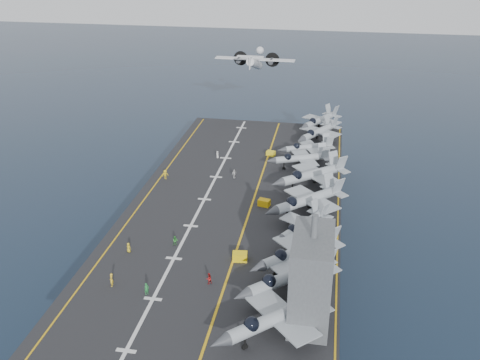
% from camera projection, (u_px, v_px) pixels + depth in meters
% --- Properties ---
extents(ground, '(500.00, 500.00, 0.00)m').
position_uv_depth(ground, '(236.00, 250.00, 102.62)').
color(ground, '#142135').
rests_on(ground, ground).
extents(hull, '(36.00, 90.00, 10.00)m').
position_uv_depth(hull, '(236.00, 227.00, 100.49)').
color(hull, '#56595E').
rests_on(hull, ground).
extents(flight_deck, '(38.00, 92.00, 0.40)m').
position_uv_depth(flight_deck, '(236.00, 203.00, 98.28)').
color(flight_deck, black).
rests_on(flight_deck, hull).
extents(foul_line, '(0.35, 90.00, 0.02)m').
position_uv_depth(foul_line, '(252.00, 203.00, 97.71)').
color(foul_line, gold).
rests_on(foul_line, flight_deck).
extents(landing_centerline, '(0.50, 90.00, 0.02)m').
position_uv_depth(landing_centerline, '(204.00, 199.00, 99.13)').
color(landing_centerline, silver).
rests_on(landing_centerline, flight_deck).
extents(deck_edge_port, '(0.25, 90.00, 0.02)m').
position_uv_depth(deck_edge_port, '(148.00, 195.00, 100.86)').
color(deck_edge_port, gold).
rests_on(deck_edge_port, flight_deck).
extents(deck_edge_stbd, '(0.25, 90.00, 0.02)m').
position_uv_depth(deck_edge_stbd, '(338.00, 210.00, 95.27)').
color(deck_edge_stbd, gold).
rests_on(deck_edge_stbd, flight_deck).
extents(island_superstructure, '(5.00, 10.00, 15.00)m').
position_uv_depth(island_superstructure, '(312.00, 268.00, 65.91)').
color(island_superstructure, '#56595E').
rests_on(island_superstructure, flight_deck).
extents(fighter_jet_0, '(19.30, 19.01, 5.65)m').
position_uv_depth(fighter_jet_0, '(276.00, 316.00, 64.83)').
color(fighter_jet_0, '#9098A0').
rests_on(fighter_jet_0, flight_deck).
extents(fighter_jet_1, '(19.10, 18.81, 5.59)m').
position_uv_depth(fighter_jet_1, '(290.00, 275.00, 72.61)').
color(fighter_jet_1, gray).
rests_on(fighter_jet_1, flight_deck).
extents(fighter_jet_2, '(18.61, 18.56, 5.48)m').
position_uv_depth(fighter_jet_2, '(299.00, 250.00, 78.35)').
color(fighter_jet_2, gray).
rests_on(fighter_jet_2, flight_deck).
extents(fighter_jet_3, '(14.23, 15.62, 4.52)m').
position_uv_depth(fighter_jet_3, '(303.00, 224.00, 86.24)').
color(fighter_jet_3, '#9CA5AC').
rests_on(fighter_jet_3, flight_deck).
extents(fighter_jet_4, '(19.49, 19.34, 5.72)m').
position_uv_depth(fighter_jet_4, '(308.00, 199.00, 93.02)').
color(fighter_jet_4, '#91999F').
rests_on(fighter_jet_4, flight_deck).
extents(fighter_jet_5, '(19.77, 19.05, 5.74)m').
position_uv_depth(fighter_jet_5, '(313.00, 174.00, 102.63)').
color(fighter_jet_5, '#9BA4AB').
rests_on(fighter_jet_5, flight_deck).
extents(fighter_jet_6, '(15.99, 13.59, 4.70)m').
position_uv_depth(fighter_jet_6, '(301.00, 157.00, 111.26)').
color(fighter_jet_6, '#97A0A6').
rests_on(fighter_jet_6, flight_deck).
extents(fighter_jet_7, '(15.10, 13.13, 4.40)m').
position_uv_depth(fighter_jet_7, '(308.00, 146.00, 117.27)').
color(fighter_jet_7, gray).
rests_on(fighter_jet_7, flight_deck).
extents(fighter_jet_8, '(15.95, 17.54, 5.07)m').
position_uv_depth(fighter_jet_8, '(319.00, 131.00, 125.20)').
color(fighter_jet_8, gray).
rests_on(fighter_jet_8, flight_deck).
extents(tow_cart_a, '(2.36, 1.69, 1.32)m').
position_uv_depth(tow_cart_a, '(240.00, 257.00, 80.60)').
color(tow_cart_a, yellow).
rests_on(tow_cart_a, flight_deck).
extents(tow_cart_b, '(2.35, 1.82, 1.25)m').
position_uv_depth(tow_cart_b, '(264.00, 203.00, 96.57)').
color(tow_cart_b, '#C9970A').
rests_on(tow_cart_b, flight_deck).
extents(tow_cart_c, '(2.11, 1.71, 1.10)m').
position_uv_depth(tow_cart_c, '(271.00, 153.00, 118.02)').
color(tow_cart_c, yellow).
rests_on(tow_cart_c, flight_deck).
extents(crew_0, '(1.13, 0.95, 1.60)m').
position_uv_depth(crew_0, '(129.00, 247.00, 82.64)').
color(crew_0, gold).
rests_on(crew_0, flight_deck).
extents(crew_1, '(1.04, 1.35, 2.02)m').
position_uv_depth(crew_1, '(111.00, 280.00, 74.66)').
color(crew_1, yellow).
rests_on(crew_1, flight_deck).
extents(crew_2, '(1.15, 0.93, 1.66)m').
position_uv_depth(crew_2, '(175.00, 241.00, 84.35)').
color(crew_2, '#2D8B30').
rests_on(crew_2, flight_deck).
extents(crew_3, '(1.40, 1.30, 1.95)m').
position_uv_depth(crew_3, '(165.00, 174.00, 106.84)').
color(crew_3, yellow).
rests_on(crew_3, flight_deck).
extents(crew_4, '(1.28, 1.34, 1.87)m').
position_uv_depth(crew_4, '(234.00, 174.00, 107.18)').
color(crew_4, silver).
rests_on(crew_4, flight_deck).
extents(crew_5, '(1.11, 1.13, 1.59)m').
position_uv_depth(crew_5, '(217.00, 155.00, 116.75)').
color(crew_5, silver).
rests_on(crew_5, flight_deck).
extents(crew_6, '(1.24, 1.28, 1.79)m').
position_uv_depth(crew_6, '(147.00, 289.00, 72.96)').
color(crew_6, '#217D36').
rests_on(crew_6, flight_deck).
extents(crew_7, '(1.23, 1.20, 1.72)m').
position_uv_depth(crew_7, '(209.00, 278.00, 75.20)').
color(crew_7, '#B21919').
rests_on(crew_7, flight_deck).
extents(transport_plane, '(21.22, 14.86, 4.90)m').
position_uv_depth(transport_plane, '(255.00, 64.00, 138.49)').
color(transport_plane, silver).
extents(fighter_jet_9, '(15.95, 17.54, 5.07)m').
position_uv_depth(fighter_jet_9, '(320.00, 120.00, 132.78)').
color(fighter_jet_9, gray).
rests_on(fighter_jet_9, flight_deck).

